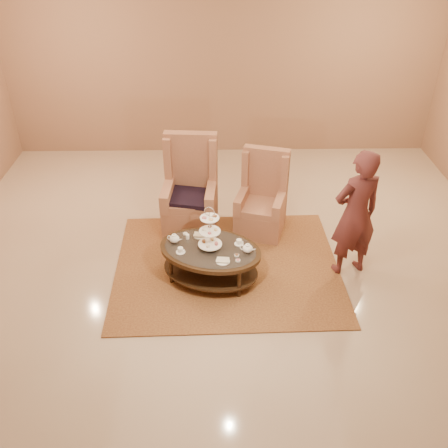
{
  "coord_description": "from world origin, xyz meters",
  "views": [
    {
      "loc": [
        -0.15,
        -5.18,
        4.24
      ],
      "look_at": [
        -0.05,
        0.2,
        0.71
      ],
      "focal_mm": 40.0,
      "sensor_mm": 36.0,
      "label": 1
    }
  ],
  "objects_px": {
    "armchair_left": "(191,198)",
    "armchair_right": "(262,204)",
    "person": "(355,214)",
    "tea_table": "(210,254)"
  },
  "relations": [
    {
      "from": "armchair_right",
      "to": "person",
      "type": "relative_size",
      "value": 0.71
    },
    {
      "from": "tea_table",
      "to": "armchair_left",
      "type": "distance_m",
      "value": 1.34
    },
    {
      "from": "armchair_right",
      "to": "person",
      "type": "xyz_separation_m",
      "value": [
        1.08,
        -1.04,
        0.47
      ]
    },
    {
      "from": "armchair_left",
      "to": "armchair_right",
      "type": "xyz_separation_m",
      "value": [
        1.06,
        -0.11,
        -0.06
      ]
    },
    {
      "from": "armchair_left",
      "to": "person",
      "type": "xyz_separation_m",
      "value": [
        2.14,
        -1.15,
        0.4
      ]
    },
    {
      "from": "armchair_right",
      "to": "person",
      "type": "distance_m",
      "value": 1.57
    },
    {
      "from": "armchair_left",
      "to": "person",
      "type": "relative_size",
      "value": 0.81
    },
    {
      "from": "tea_table",
      "to": "person",
      "type": "height_order",
      "value": "person"
    },
    {
      "from": "armchair_right",
      "to": "person",
      "type": "height_order",
      "value": "person"
    },
    {
      "from": "armchair_left",
      "to": "armchair_right",
      "type": "height_order",
      "value": "armchair_left"
    }
  ]
}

